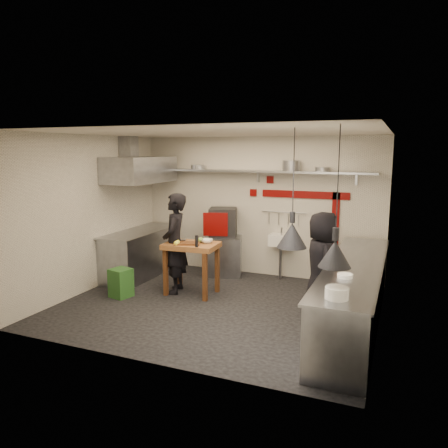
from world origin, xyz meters
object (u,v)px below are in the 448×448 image
at_px(chef_left, 175,243).
at_px(prep_table, 192,269).
at_px(oven_stand, 224,255).
at_px(combi_oven, 223,222).
at_px(green_bin, 121,283).
at_px(chef_right, 322,265).

bearing_deg(chef_left, prep_table, 78.27).
distance_m(oven_stand, prep_table, 1.35).
xyz_separation_m(combi_oven, prep_table, (-0.04, -1.34, -0.63)).
xyz_separation_m(oven_stand, green_bin, (-1.12, -1.97, -0.15)).
xyz_separation_m(combi_oven, chef_left, (-0.36, -1.36, -0.20)).
bearing_deg(prep_table, green_bin, -153.17).
xyz_separation_m(prep_table, chef_right, (2.31, -0.19, 0.35)).
bearing_deg(chef_left, green_bin, -67.31).
bearing_deg(oven_stand, prep_table, -109.64).
relative_size(combi_oven, chef_right, 0.36).
relative_size(combi_oven, green_bin, 1.16).
relative_size(green_bin, chef_right, 0.31).
xyz_separation_m(oven_stand, prep_table, (-0.05, -1.35, 0.06)).
relative_size(green_bin, chef_left, 0.28).
height_order(chef_left, chef_right, chef_left).
height_order(oven_stand, prep_table, prep_table).
bearing_deg(chef_right, combi_oven, 34.44).
relative_size(oven_stand, combi_oven, 1.38).
bearing_deg(green_bin, oven_stand, 60.43).
height_order(oven_stand, chef_left, chef_left).
height_order(oven_stand, chef_right, chef_right).
distance_m(combi_oven, chef_right, 2.74).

